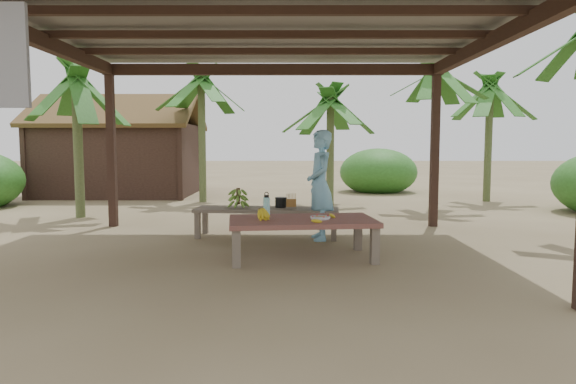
{
  "coord_description": "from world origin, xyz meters",
  "views": [
    {
      "loc": [
        0.27,
        -6.6,
        1.41
      ],
      "look_at": [
        0.26,
        0.12,
        0.8
      ],
      "focal_mm": 32.0,
      "sensor_mm": 36.0,
      "label": 1
    }
  ],
  "objects_px": {
    "work_table": "(302,224)",
    "plate": "(320,218)",
    "bench": "(267,212)",
    "water_flask": "(267,206)",
    "woman": "(320,185)",
    "cooking_pot": "(281,203)",
    "ripe_banana_bunch": "(259,213)"
  },
  "relations": [
    {
      "from": "bench",
      "to": "woman",
      "type": "height_order",
      "value": "woman"
    },
    {
      "from": "ripe_banana_bunch",
      "to": "water_flask",
      "type": "height_order",
      "value": "water_flask"
    },
    {
      "from": "bench",
      "to": "woman",
      "type": "bearing_deg",
      "value": -9.8
    },
    {
      "from": "bench",
      "to": "plate",
      "type": "height_order",
      "value": "plate"
    },
    {
      "from": "cooking_pot",
      "to": "woman",
      "type": "distance_m",
      "value": 0.72
    },
    {
      "from": "bench",
      "to": "water_flask",
      "type": "xyz_separation_m",
      "value": [
        0.05,
        -1.28,
        0.24
      ]
    },
    {
      "from": "water_flask",
      "to": "plate",
      "type": "bearing_deg",
      "value": -19.41
    },
    {
      "from": "woman",
      "to": "water_flask",
      "type": "bearing_deg",
      "value": -43.82
    },
    {
      "from": "water_flask",
      "to": "woman",
      "type": "xyz_separation_m",
      "value": [
        0.75,
        1.06,
        0.19
      ]
    },
    {
      "from": "woman",
      "to": "ripe_banana_bunch",
      "type": "bearing_deg",
      "value": -40.13
    },
    {
      "from": "ripe_banana_bunch",
      "to": "plate",
      "type": "height_order",
      "value": "ripe_banana_bunch"
    },
    {
      "from": "work_table",
      "to": "cooking_pot",
      "type": "relative_size",
      "value": 10.75
    },
    {
      "from": "water_flask",
      "to": "work_table",
      "type": "bearing_deg",
      "value": -24.57
    },
    {
      "from": "work_table",
      "to": "plate",
      "type": "relative_size",
      "value": 7.64
    },
    {
      "from": "bench",
      "to": "plate",
      "type": "xyz_separation_m",
      "value": [
        0.73,
        -1.52,
        0.12
      ]
    },
    {
      "from": "work_table",
      "to": "water_flask",
      "type": "relative_size",
      "value": 5.96
    },
    {
      "from": "plate",
      "to": "bench",
      "type": "bearing_deg",
      "value": 115.67
    },
    {
      "from": "water_flask",
      "to": "woman",
      "type": "bearing_deg",
      "value": 54.65
    },
    {
      "from": "cooking_pot",
      "to": "plate",
      "type": "bearing_deg",
      "value": -72.27
    },
    {
      "from": "plate",
      "to": "woman",
      "type": "relative_size",
      "value": 0.15
    },
    {
      "from": "ripe_banana_bunch",
      "to": "cooking_pot",
      "type": "xyz_separation_m",
      "value": [
        0.24,
        1.65,
        -0.05
      ]
    },
    {
      "from": "work_table",
      "to": "woman",
      "type": "relative_size",
      "value": 1.15
    },
    {
      "from": "work_table",
      "to": "ripe_banana_bunch",
      "type": "relative_size",
      "value": 7.52
    },
    {
      "from": "work_table",
      "to": "cooking_pot",
      "type": "height_order",
      "value": "cooking_pot"
    },
    {
      "from": "ripe_banana_bunch",
      "to": "cooking_pot",
      "type": "height_order",
      "value": "ripe_banana_bunch"
    },
    {
      "from": "work_table",
      "to": "ripe_banana_bunch",
      "type": "xyz_separation_m",
      "value": [
        -0.53,
        -0.08,
        0.14
      ]
    },
    {
      "from": "bench",
      "to": "ripe_banana_bunch",
      "type": "xyz_separation_m",
      "value": [
        -0.03,
        -1.56,
        0.18
      ]
    },
    {
      "from": "work_table",
      "to": "bench",
      "type": "distance_m",
      "value": 1.57
    },
    {
      "from": "ripe_banana_bunch",
      "to": "plate",
      "type": "xyz_separation_m",
      "value": [
        0.75,
        0.04,
        -0.06
      ]
    },
    {
      "from": "bench",
      "to": "cooking_pot",
      "type": "distance_m",
      "value": 0.27
    },
    {
      "from": "cooking_pot",
      "to": "water_flask",
      "type": "bearing_deg",
      "value": -96.94
    },
    {
      "from": "bench",
      "to": "ripe_banana_bunch",
      "type": "relative_size",
      "value": 8.91
    }
  ]
}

